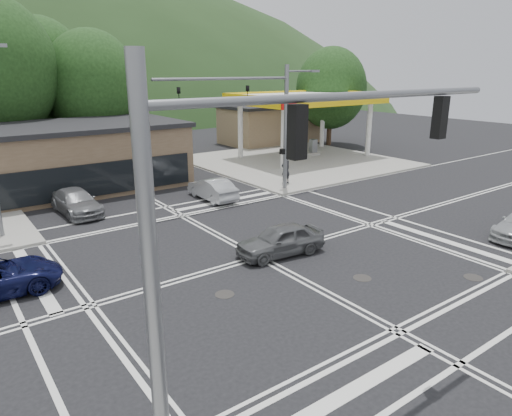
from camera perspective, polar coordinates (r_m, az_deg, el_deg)
ground at (r=19.63m, az=0.36°, el=-6.16°), size 120.00×120.00×0.00m
sidewalk_ne at (r=39.90m, az=4.91°, el=5.86°), size 16.00×16.00×0.15m
gas_station_canopy at (r=41.31m, az=6.31°, el=13.15°), size 12.32×8.34×5.75m
convenience_store at (r=50.40m, az=1.78°, el=10.32°), size 10.00×6.00×3.80m
tree_n_c at (r=40.28m, az=-19.78°, el=14.26°), size 7.60×7.60×10.87m
tree_n_e at (r=43.41m, az=-25.37°, el=14.64°), size 8.40×8.40×11.98m
tree_ne at (r=49.01m, az=9.37°, el=14.54°), size 7.20×7.20×9.99m
signal_mast_ne at (r=28.91m, az=1.82°, el=11.71°), size 11.65×0.30×8.00m
signal_mast_sw at (r=8.09m, az=-1.46°, el=-1.65°), size 9.14×0.28×8.00m
car_grey_center at (r=19.69m, az=3.06°, el=-4.00°), size 4.09×2.02×1.34m
car_queue_a at (r=28.17m, az=-5.48°, el=2.40°), size 1.46×4.06×1.33m
car_queue_b at (r=36.98m, az=-16.83°, el=5.42°), size 2.38×4.76×1.56m
car_northbound at (r=27.19m, az=-21.56°, el=0.72°), size 2.08×4.64×1.32m
pedestrian at (r=31.43m, az=3.73°, el=4.85°), size 0.75×0.52×1.98m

